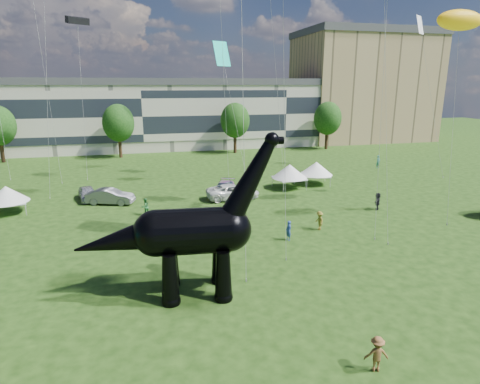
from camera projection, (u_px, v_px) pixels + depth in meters
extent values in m
plane|color=#16330C|center=(322.00, 317.00, 21.38)|extent=(220.00, 220.00, 0.00)
cube|color=beige|center=(142.00, 117.00, 75.96)|extent=(78.00, 11.00, 12.00)
cube|color=tan|center=(362.00, 89.00, 88.85)|extent=(28.00, 18.00, 22.00)
cylinder|color=#382314|center=(2.00, 152.00, 63.46)|extent=(0.56, 0.56, 3.20)
cylinder|color=#382314|center=(120.00, 148.00, 67.73)|extent=(0.56, 0.56, 3.20)
ellipsoid|color=#14380F|center=(118.00, 120.00, 66.51)|extent=(5.20, 5.20, 6.24)
cylinder|color=#382314|center=(235.00, 144.00, 72.47)|extent=(0.56, 0.56, 3.20)
ellipsoid|color=#14380F|center=(235.00, 117.00, 71.25)|extent=(5.20, 5.20, 6.24)
cylinder|color=#382314|center=(326.00, 141.00, 76.74)|extent=(0.56, 0.56, 3.20)
ellipsoid|color=#14380F|center=(328.00, 116.00, 75.51)|extent=(5.20, 5.20, 6.24)
cone|color=black|center=(170.00, 280.00, 22.33)|extent=(1.13, 1.13, 2.98)
sphere|color=black|center=(171.00, 301.00, 22.67)|extent=(1.09, 1.09, 1.09)
cone|color=black|center=(171.00, 263.00, 24.42)|extent=(1.13, 1.13, 2.98)
sphere|color=black|center=(172.00, 282.00, 24.76)|extent=(1.09, 1.09, 1.09)
cone|color=black|center=(223.00, 276.00, 22.75)|extent=(1.13, 1.13, 2.98)
sphere|color=black|center=(224.00, 297.00, 23.10)|extent=(1.09, 1.09, 1.09)
cone|color=black|center=(219.00, 260.00, 24.84)|extent=(1.13, 1.13, 2.98)
sphere|color=black|center=(220.00, 279.00, 25.18)|extent=(1.09, 1.09, 1.09)
cylinder|color=black|center=(193.00, 231.00, 22.95)|extent=(4.42, 3.08, 2.68)
sphere|color=black|center=(156.00, 233.00, 22.65)|extent=(2.68, 2.68, 2.68)
sphere|color=black|center=(229.00, 229.00, 23.25)|extent=(2.59, 2.59, 2.59)
cone|color=black|center=(250.00, 180.00, 22.68)|extent=(3.87, 1.85, 5.27)
sphere|color=black|center=(272.00, 140.00, 22.26)|extent=(0.84, 0.84, 0.84)
cylinder|color=black|center=(277.00, 140.00, 22.31)|extent=(0.74, 0.50, 0.44)
cone|color=black|center=(119.00, 241.00, 22.44)|extent=(5.44, 2.60, 2.92)
imported|color=#BBBCC0|center=(88.00, 193.00, 42.85)|extent=(2.59, 4.53, 1.45)
imported|color=slate|center=(110.00, 196.00, 41.45)|extent=(5.15, 3.10, 1.60)
imported|color=white|center=(233.00, 192.00, 43.29)|extent=(5.83, 2.88, 1.59)
imported|color=#595960|center=(224.00, 188.00, 45.03)|extent=(3.80, 5.31, 1.43)
cube|color=white|center=(289.00, 178.00, 47.71)|extent=(3.59, 3.59, 0.13)
cone|color=white|center=(289.00, 171.00, 47.49)|extent=(4.55, 4.55, 1.63)
cylinder|color=#999999|center=(283.00, 187.00, 45.98)|extent=(0.07, 0.07, 1.20)
cylinder|color=#999999|center=(307.00, 185.00, 47.00)|extent=(0.07, 0.07, 1.20)
cylinder|color=#999999|center=(272.00, 181.00, 48.74)|extent=(0.07, 0.07, 1.20)
cylinder|color=#999999|center=(294.00, 179.00, 49.76)|extent=(0.07, 0.07, 1.20)
cube|color=white|center=(316.00, 175.00, 49.60)|extent=(3.85, 3.85, 0.13)
cone|color=white|center=(316.00, 168.00, 49.38)|extent=(4.88, 4.88, 1.59)
cylinder|color=#999999|center=(306.00, 182.00, 48.31)|extent=(0.06, 0.06, 1.17)
cylinder|color=#999999|center=(330.00, 182.00, 48.32)|extent=(0.06, 0.06, 1.17)
cylinder|color=#999999|center=(302.00, 177.00, 51.18)|extent=(0.06, 0.06, 1.17)
cylinder|color=#999999|center=(325.00, 177.00, 51.19)|extent=(0.06, 0.06, 1.17)
cube|color=silver|center=(8.00, 202.00, 38.26)|extent=(3.74, 3.74, 0.12)
cone|color=silver|center=(6.00, 194.00, 38.05)|extent=(4.74, 4.74, 1.53)
cylinder|color=#999999|center=(26.00, 210.00, 37.86)|extent=(0.06, 0.06, 1.13)
cylinder|color=#999999|center=(25.00, 202.00, 40.28)|extent=(0.06, 0.06, 1.13)
imported|color=olive|center=(319.00, 221.00, 34.02)|extent=(0.66, 1.09, 1.64)
imported|color=#294499|center=(289.00, 231.00, 31.76)|extent=(0.51, 0.66, 1.60)
imported|color=#317A3B|center=(145.00, 207.00, 37.89)|extent=(1.00, 0.94, 1.63)
imported|color=teal|center=(378.00, 162.00, 59.41)|extent=(0.80, 0.67, 1.86)
imported|color=brown|center=(377.00, 354.00, 17.20)|extent=(1.17, 0.84, 1.63)
imported|color=#97253F|center=(171.00, 240.00, 29.87)|extent=(0.53, 0.79, 1.59)
imported|color=black|center=(378.00, 201.00, 39.55)|extent=(1.36, 1.59, 1.72)
ellipsoid|color=#F4B30C|center=(460.00, 20.00, 34.54)|extent=(3.84, 4.84, 1.72)
plane|color=silver|center=(420.00, 25.00, 52.21)|extent=(2.33, 1.84, 2.32)
cube|color=black|center=(77.00, 20.00, 52.73)|extent=(3.11, 2.53, 1.11)
plane|color=#0DC3AD|center=(222.00, 54.00, 48.58)|extent=(3.08, 2.19, 2.93)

